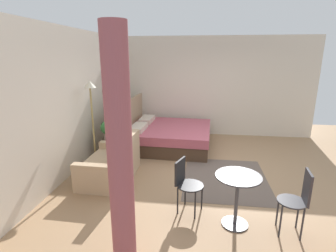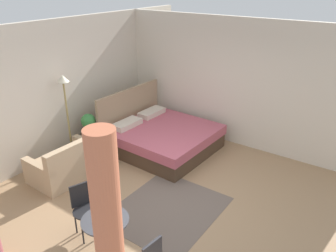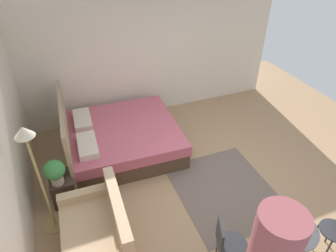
{
  "view_description": "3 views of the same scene",
  "coord_description": "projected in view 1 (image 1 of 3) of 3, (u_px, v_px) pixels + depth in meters",
  "views": [
    {
      "loc": [
        -4.85,
        0.28,
        2.3
      ],
      "look_at": [
        -0.12,
        0.9,
        0.98
      ],
      "focal_mm": 27.62,
      "sensor_mm": 36.0,
      "label": 1
    },
    {
      "loc": [
        -3.95,
        -2.86,
        3.58
      ],
      "look_at": [
        0.7,
        0.41,
        1.03
      ],
      "focal_mm": 36.05,
      "sensor_mm": 36.0,
      "label": 2
    },
    {
      "loc": [
        -3.14,
        1.94,
        3.77
      ],
      "look_at": [
        0.58,
        0.49,
        0.98
      ],
      "focal_mm": 31.73,
      "sensor_mm": 36.0,
      "label": 3
    }
  ],
  "objects": [
    {
      "name": "ground_plane",
      "position": [
        213.0,
        173.0,
        5.21
      ],
      "size": [
        8.48,
        8.72,
        0.02
      ],
      "primitive_type": "cube",
      "color": "#9E7A56"
    },
    {
      "name": "wall_back",
      "position": [
        72.0,
        101.0,
        5.2
      ],
      "size": [
        8.48,
        0.12,
        2.81
      ],
      "primitive_type": "cube",
      "color": "beige",
      "rests_on": "ground"
    },
    {
      "name": "wall_right",
      "position": [
        212.0,
        87.0,
        7.46
      ],
      "size": [
        0.12,
        5.72,
        2.81
      ],
      "primitive_type": "cube",
      "color": "beige",
      "rests_on": "ground"
    },
    {
      "name": "area_rug",
      "position": [
        225.0,
        178.0,
        4.97
      ],
      "size": [
        1.84,
        1.56,
        0.01
      ],
      "primitive_type": "cube",
      "color": "#66564C",
      "rests_on": "ground"
    },
    {
      "name": "bed",
      "position": [
        167.0,
        135.0,
        6.69
      ],
      "size": [
        2.04,
        2.13,
        1.22
      ],
      "color": "#473323",
      "rests_on": "ground"
    },
    {
      "name": "couch",
      "position": [
        112.0,
        165.0,
        4.91
      ],
      "size": [
        1.32,
        0.88,
        0.82
      ],
      "color": "tan",
      "rests_on": "ground"
    },
    {
      "name": "nightstand",
      "position": [
        112.0,
        147.0,
        5.99
      ],
      "size": [
        0.46,
        0.35,
        0.46
      ],
      "color": "#38281E",
      "rests_on": "ground"
    },
    {
      "name": "potted_plant",
      "position": [
        108.0,
        129.0,
        5.77
      ],
      "size": [
        0.31,
        0.31,
        0.42
      ],
      "color": "tan",
      "rests_on": "nightstand"
    },
    {
      "name": "vase",
      "position": [
        113.0,
        132.0,
        6.01
      ],
      "size": [
        0.1,
        0.1,
        0.22
      ],
      "color": "silver",
      "rests_on": "nightstand"
    },
    {
      "name": "floor_lamp",
      "position": [
        92.0,
        106.0,
        5.26
      ],
      "size": [
        0.32,
        0.32,
        1.8
      ],
      "color": "#99844C",
      "rests_on": "ground"
    },
    {
      "name": "balcony_table",
      "position": [
        237.0,
        191.0,
        3.49
      ],
      "size": [
        0.61,
        0.61,
        0.75
      ],
      "color": "#3F3F44",
      "rests_on": "ground"
    },
    {
      "name": "cafe_chair_near_window",
      "position": [
        186.0,
        181.0,
        3.84
      ],
      "size": [
        0.51,
        0.51,
        0.81
      ],
      "color": "black",
      "rests_on": "ground"
    },
    {
      "name": "cafe_chair_near_couch",
      "position": [
        299.0,
        197.0,
        3.3
      ],
      "size": [
        0.41,
        0.41,
        0.9
      ],
      "color": "#2D2D33",
      "rests_on": "ground"
    },
    {
      "name": "curtain_right",
      "position": [
        120.0,
        157.0,
        2.62
      ],
      "size": [
        0.26,
        0.26,
        2.6
      ],
      "color": "#994C51",
      "rests_on": "ground"
    }
  ]
}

